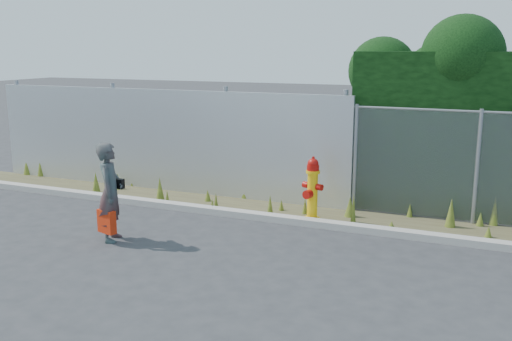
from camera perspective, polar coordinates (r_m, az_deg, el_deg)
The scene contains 8 objects.
ground at distance 8.73m, azimuth -1.78°, elevation -8.40°, with size 80.00×80.00×0.00m, color #323235.
curb at distance 10.28m, azimuth 2.42°, elevation -4.83°, with size 16.00×0.22×0.12m, color #ACA59B.
weed_strip at distance 10.86m, azimuth 4.24°, elevation -3.52°, with size 16.00×1.34×0.54m.
corrugated_fence at distance 12.53m, azimuth -9.61°, elevation 3.00°, with size 8.50×0.21×2.30m.
fire_hydrant at distance 10.25m, azimuth 5.66°, elevation -1.96°, with size 0.40×0.35×1.18m.
woman at distance 9.42m, azimuth -14.35°, elevation -2.11°, with size 0.59×0.38×1.61m, color #0F625E.
red_tote_bag at distance 9.42m, azimuth -14.70°, elevation -4.95°, with size 0.34×0.12×0.44m.
black_shoulder_bag at distance 9.47m, azimuth -13.65°, elevation -1.27°, with size 0.21×0.09×0.16m.
Camera 1 is at (3.42, -7.42, 3.07)m, focal length 40.00 mm.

